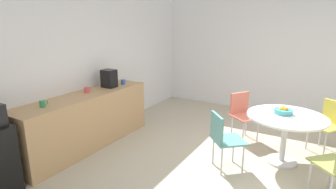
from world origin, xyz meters
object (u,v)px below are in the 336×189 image
round_table (286,124)px  mug_green (87,90)px  chair_coral (242,110)px  chair_yellow (329,120)px  fruit_bowl (283,111)px  mug_white (43,104)px  coffee_maker (109,78)px  mug_red (123,82)px  chair_teal (222,135)px

round_table → mug_green: mug_green is taller
round_table → mug_green: (-0.95, 3.00, 0.34)m
chair_coral → chair_yellow: same height
fruit_bowl → mug_green: (-1.00, 2.94, 0.16)m
mug_white → fruit_bowl: bearing=-56.7°
mug_green → coffee_maker: 0.50m
mug_white → coffee_maker: (1.37, 0.02, 0.11)m
mug_white → chair_coral: bearing=-41.7°
fruit_bowl → coffee_maker: bearing=100.1°
mug_green → mug_red: 0.80m
chair_teal → mug_green: mug_green is taller
chair_coral → mug_white: (-2.40, 2.14, 0.43)m
mug_white → mug_green: same height
coffee_maker → chair_coral: bearing=-64.5°
chair_yellow → chair_coral: bearing=99.4°
round_table → chair_teal: size_ratio=1.33×
chair_yellow → coffee_maker: bearing=109.7°
chair_coral → mug_green: (-1.52, 2.22, 0.43)m
coffee_maker → mug_white: bearing=-179.2°
chair_yellow → mug_white: mug_white is taller
chair_coral → mug_white: bearing=138.3°
chair_coral → mug_white: mug_white is taller
chair_coral → chair_teal: same height
round_table → chair_yellow: size_ratio=1.33×
fruit_bowl → mug_white: bearing=123.3°
round_table → chair_coral: bearing=53.9°
mug_red → coffee_maker: coffee_maker is taller
chair_yellow → coffee_maker: size_ratio=2.59×
chair_coral → chair_yellow: (0.22, -1.34, 0.00)m
mug_red → chair_yellow: bearing=-74.5°
mug_red → round_table: bearing=-86.9°
chair_yellow → chair_teal: bearing=138.4°
chair_teal → fruit_bowl: fruit_bowl is taller
chair_coral → coffee_maker: size_ratio=2.59×
chair_yellow → mug_green: bearing=116.0°
chair_coral → fruit_bowl: bearing=-125.3°
mug_white → chair_teal: bearing=-61.8°
chair_teal → chair_yellow: (1.44, -1.28, 0.00)m
mug_white → mug_green: size_ratio=1.00×
mug_red → chair_teal: bearing=-102.9°
chair_yellow → fruit_bowl: 0.99m
chair_teal → chair_yellow: size_ratio=1.00×
chair_yellow → mug_white: (-2.62, 3.48, 0.43)m
chair_teal → mug_red: 2.24m
round_table → fruit_bowl: size_ratio=4.19×
chair_teal → chair_yellow: bearing=-41.6°
mug_green → mug_red: (0.79, -0.13, 0.00)m
chair_coral → fruit_bowl: (-0.51, -0.73, 0.26)m
chair_coral → coffee_maker: (-1.03, 2.16, 0.54)m
fruit_bowl → mug_green: mug_green is taller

